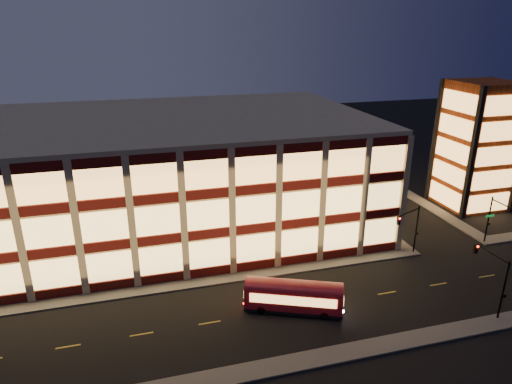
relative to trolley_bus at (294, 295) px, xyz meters
name	(u,v)px	position (x,y,z in m)	size (l,w,h in m)	color
ground	(219,285)	(-5.93, 6.22, -1.69)	(200.00, 200.00, 0.00)	black
sidewalk_office_south	(188,284)	(-8.93, 7.22, -1.62)	(54.00, 2.00, 0.15)	#514F4C
sidewalk_office_east	(347,203)	(17.07, 23.22, -1.62)	(2.00, 30.00, 0.15)	#514F4C
sidewalk_tower_west	(412,196)	(28.07, 23.22, -1.62)	(2.00, 30.00, 0.15)	#514F4C
sidewalk_near	(251,371)	(-5.93, -6.78, -1.62)	(100.00, 2.00, 0.15)	#514F4C
office_building	(170,172)	(-8.84, 23.13, 5.55)	(50.45, 30.45, 14.50)	tan
stair_tower	(477,146)	(34.03, 18.17, 7.30)	(8.60, 8.60, 18.00)	#8C3814
traffic_signal_far	(410,224)	(16.28, 6.45, 2.42)	(3.79, 1.87, 6.00)	black
traffic_signal_right	(499,216)	(27.57, 5.59, 2.41)	(1.20, 4.37, 6.00)	black
traffic_signal_near	(494,271)	(17.57, -4.81, 2.43)	(0.32, 4.45, 6.00)	black
trolley_bus	(294,295)	(0.00, 0.00, 0.00)	(9.17, 5.68, 3.06)	maroon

